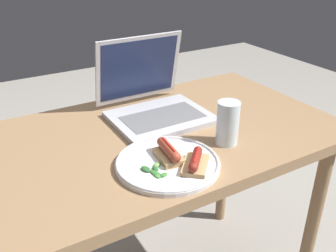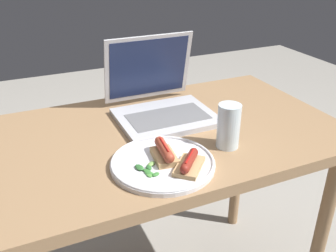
# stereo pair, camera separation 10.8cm
# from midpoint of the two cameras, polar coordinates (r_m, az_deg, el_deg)

# --- Properties ---
(desk) EXTENTS (1.10, 0.68, 0.75)m
(desk) POSITION_cam_midpoint_polar(r_m,az_deg,el_deg) (1.24, -2.80, -4.49)
(desk) COLOR #93704C
(desk) RESTS_ON ground_plane
(laptop) EXTENTS (0.32, 0.31, 0.26)m
(laptop) POSITION_cam_midpoint_polar(r_m,az_deg,el_deg) (1.27, -4.58, 3.47)
(laptop) COLOR #B7B7BC
(laptop) RESTS_ON desk
(plate) EXTENTS (0.28, 0.28, 0.02)m
(plate) POSITION_cam_midpoint_polar(r_m,az_deg,el_deg) (1.00, -3.16, -5.75)
(plate) COLOR silver
(plate) RESTS_ON desk
(sausage_toast_left) EXTENTS (0.12, 0.12, 0.04)m
(sausage_toast_left) POSITION_cam_midpoint_polar(r_m,az_deg,el_deg) (0.97, 1.03, -5.57)
(sausage_toast_left) COLOR tan
(sausage_toast_left) RESTS_ON plate
(sausage_toast_middle) EXTENTS (0.07, 0.12, 0.05)m
(sausage_toast_middle) POSITION_cam_midpoint_polar(r_m,az_deg,el_deg) (1.00, -3.01, -4.13)
(sausage_toast_middle) COLOR tan
(sausage_toast_middle) RESTS_ON plate
(salad_pile) EXTENTS (0.06, 0.07, 0.01)m
(salad_pile) POSITION_cam_midpoint_polar(r_m,az_deg,el_deg) (0.96, -5.37, -6.82)
(salad_pile) COLOR #387A33
(salad_pile) RESTS_ON plate
(drinking_glass) EXTENTS (0.07, 0.07, 0.13)m
(drinking_glass) POSITION_cam_midpoint_polar(r_m,az_deg,el_deg) (1.09, 6.31, 0.38)
(drinking_glass) COLOR silver
(drinking_glass) RESTS_ON desk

